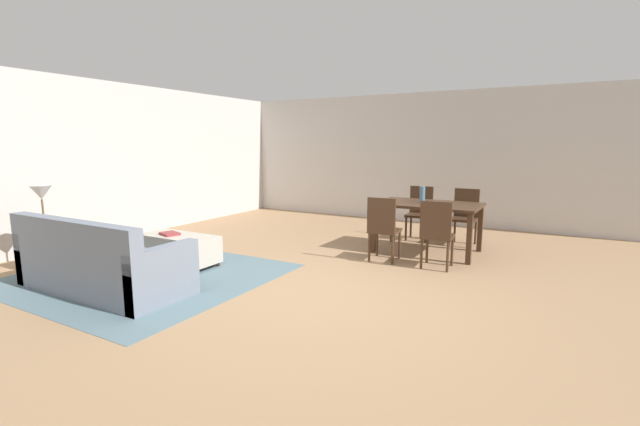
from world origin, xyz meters
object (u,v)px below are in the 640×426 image
(couch, at_px, (100,265))
(book_on_ottoman, at_px, (170,234))
(ottoman_table, at_px, (180,248))
(dining_chair_far_right, at_px, (465,213))
(dining_chair_near_left, at_px, (383,225))
(side_table, at_px, (45,235))
(table_lamp, at_px, (41,194))
(vase_centerpiece, at_px, (422,194))
(dining_chair_far_left, at_px, (420,210))
(dining_chair_near_right, at_px, (437,231))
(dining_table, at_px, (428,209))

(couch, height_order, book_on_ottoman, couch)
(ottoman_table, xyz_separation_m, dining_chair_far_right, (3.14, 3.23, 0.28))
(dining_chair_near_left, bearing_deg, side_table, -144.94)
(table_lamp, relative_size, vase_centerpiece, 2.10)
(dining_chair_near_left, relative_size, dining_chair_far_left, 1.00)
(table_lamp, relative_size, book_on_ottoman, 2.02)
(ottoman_table, height_order, table_lamp, table_lamp)
(ottoman_table, distance_m, dining_chair_far_left, 4.04)
(dining_chair_near_left, height_order, dining_chair_near_right, same)
(ottoman_table, xyz_separation_m, dining_chair_near_right, (3.12, 1.54, 0.28))
(side_table, xyz_separation_m, vase_centerpiece, (3.97, 3.47, 0.42))
(ottoman_table, xyz_separation_m, book_on_ottoman, (-0.13, -0.05, 0.20))
(table_lamp, relative_size, dining_chair_far_left, 0.57)
(table_lamp, bearing_deg, dining_table, 40.31)
(dining_table, relative_size, book_on_ottoman, 5.90)
(ottoman_table, xyz_separation_m, table_lamp, (-1.32, -1.05, 0.77))
(dining_chair_far_left, xyz_separation_m, dining_chair_far_right, (0.77, -0.03, 0.00))
(dining_table, bearing_deg, table_lamp, -139.69)
(couch, xyz_separation_m, dining_chair_far_left, (2.33, 4.46, 0.23))
(side_table, xyz_separation_m, dining_chair_far_right, (4.46, 4.28, 0.05))
(couch, relative_size, dining_chair_far_right, 2.30)
(dining_chair_far_left, bearing_deg, side_table, -130.57)
(ottoman_table, height_order, book_on_ottoman, book_on_ottoman)
(table_lamp, bearing_deg, dining_chair_far_left, 49.43)
(table_lamp, relative_size, dining_chair_far_right, 0.57)
(side_table, height_order, dining_chair_near_right, dining_chair_near_right)
(dining_chair_far_right, xyz_separation_m, book_on_ottoman, (-3.27, -3.28, -0.09))
(side_table, distance_m, book_on_ottoman, 1.56)
(dining_chair_near_left, bearing_deg, book_on_ottoman, -147.52)
(ottoman_table, distance_m, dining_chair_far_right, 4.51)
(side_table, xyz_separation_m, dining_table, (4.07, 3.45, 0.20))
(dining_table, bearing_deg, dining_chair_near_right, -66.96)
(side_table, xyz_separation_m, table_lamp, (0.00, 0.00, 0.54))
(dining_chair_far_left, bearing_deg, book_on_ottoman, -127.04)
(dining_chair_near_right, height_order, vase_centerpiece, vase_centerpiece)
(dining_chair_near_right, distance_m, book_on_ottoman, 3.61)
(dining_chair_near_left, bearing_deg, dining_chair_near_right, -0.04)
(dining_chair_near_right, bearing_deg, side_table, -149.76)
(dining_table, height_order, dining_chair_near_right, dining_chair_near_right)
(dining_chair_near_left, relative_size, book_on_ottoman, 3.54)
(dining_table, distance_m, dining_chair_near_left, 0.96)
(dining_table, relative_size, vase_centerpiece, 6.12)
(side_table, distance_m, dining_chair_near_left, 4.50)
(table_lamp, bearing_deg, couch, -6.24)
(dining_table, xyz_separation_m, dining_chair_far_left, (-0.38, 0.86, -0.15))
(table_lamp, xyz_separation_m, vase_centerpiece, (3.97, 3.47, -0.12))
(dining_chair_far_right, xyz_separation_m, vase_centerpiece, (-0.49, -0.81, 0.37))
(side_table, height_order, dining_chair_far_right, dining_chair_far_right)
(book_on_ottoman, bearing_deg, dining_chair_near_left, 32.48)
(dining_table, height_order, dining_chair_near_left, dining_chair_near_left)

